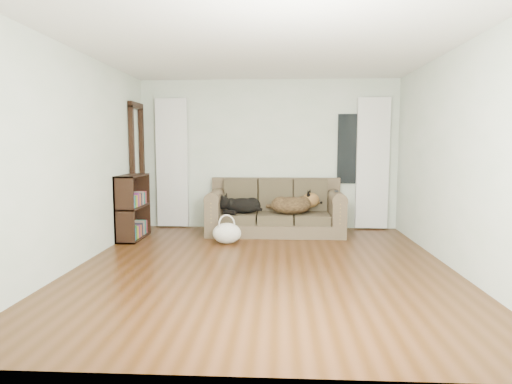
{
  "coord_description": "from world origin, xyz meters",
  "views": [
    {
      "loc": [
        0.18,
        -5.05,
        1.46
      ],
      "look_at": [
        -0.17,
        1.6,
        0.73
      ],
      "focal_mm": 30.0,
      "sensor_mm": 36.0,
      "label": 1
    }
  ],
  "objects_px": {
    "sofa": "(275,207)",
    "dog_shepherd": "(293,205)",
    "dog_black_lab": "(240,205)",
    "bookshelf": "(133,207)",
    "tote_bag": "(227,233)"
  },
  "relations": [
    {
      "from": "sofa",
      "to": "bookshelf",
      "type": "height_order",
      "value": "bookshelf"
    },
    {
      "from": "sofa",
      "to": "dog_shepherd",
      "type": "xyz_separation_m",
      "value": [
        0.29,
        -0.09,
        0.04
      ]
    },
    {
      "from": "dog_shepherd",
      "to": "bookshelf",
      "type": "distance_m",
      "value": 2.55
    },
    {
      "from": "dog_shepherd",
      "to": "bookshelf",
      "type": "bearing_deg",
      "value": 4.5
    },
    {
      "from": "dog_black_lab",
      "to": "tote_bag",
      "type": "xyz_separation_m",
      "value": [
        -0.14,
        -0.71,
        -0.32
      ]
    },
    {
      "from": "sofa",
      "to": "tote_bag",
      "type": "distance_m",
      "value": 1.11
    },
    {
      "from": "dog_shepherd",
      "to": "dog_black_lab",
      "type": "bearing_deg",
      "value": -5.96
    },
    {
      "from": "dog_black_lab",
      "to": "dog_shepherd",
      "type": "distance_m",
      "value": 0.86
    },
    {
      "from": "sofa",
      "to": "dog_shepherd",
      "type": "distance_m",
      "value": 0.31
    },
    {
      "from": "sofa",
      "to": "dog_black_lab",
      "type": "bearing_deg",
      "value": -172.08
    },
    {
      "from": "dog_black_lab",
      "to": "bookshelf",
      "type": "relative_size",
      "value": 0.6
    },
    {
      "from": "sofa",
      "to": "dog_shepherd",
      "type": "height_order",
      "value": "sofa"
    },
    {
      "from": "dog_black_lab",
      "to": "bookshelf",
      "type": "xyz_separation_m",
      "value": [
        -1.65,
        -0.45,
        0.02
      ]
    },
    {
      "from": "tote_bag",
      "to": "bookshelf",
      "type": "height_order",
      "value": "bookshelf"
    },
    {
      "from": "dog_shepherd",
      "to": "bookshelf",
      "type": "relative_size",
      "value": 0.7
    }
  ]
}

